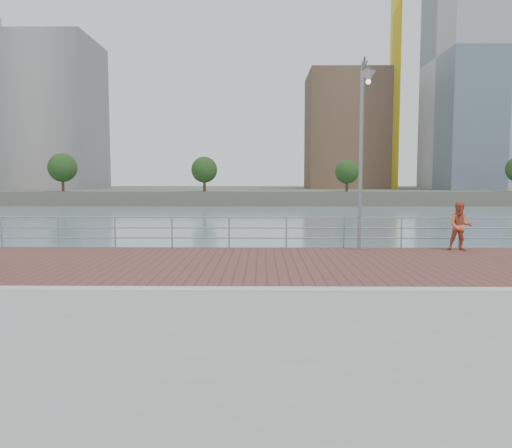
{
  "coord_description": "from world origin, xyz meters",
  "views": [
    {
      "loc": [
        0.16,
        -10.75,
        2.41
      ],
      "look_at": [
        0.0,
        2.0,
        1.3
      ],
      "focal_mm": 35.0,
      "sensor_mm": 36.0,
      "label": 1
    }
  ],
  "objects": [
    {
      "name": "shoreline_trees",
      "position": [
        16.82,
        77.0,
        4.48
      ],
      "size": [
        170.16,
        5.18,
        6.9
      ],
      "color": "#473323",
      "rests_on": "far_shore"
    },
    {
      "name": "guardrail",
      "position": [
        0.0,
        7.0,
        0.69
      ],
      "size": [
        39.06,
        0.06,
        1.13
      ],
      "color": "#8C9EA8",
      "rests_on": "brick_lane"
    },
    {
      "name": "street_lamp",
      "position": [
        3.53,
        6.05,
        4.41
      ],
      "size": [
        0.45,
        1.32,
        6.2
      ],
      "color": "gray",
      "rests_on": "brick_lane"
    },
    {
      "name": "skyline",
      "position": [
        31.04,
        104.72,
        25.21
      ],
      "size": [
        233.0,
        41.0,
        70.52
      ],
      "color": "#ADA38E",
      "rests_on": "far_shore"
    },
    {
      "name": "brick_lane",
      "position": [
        0.0,
        3.6,
        0.01
      ],
      "size": [
        40.0,
        6.8,
        0.02
      ],
      "primitive_type": "cube",
      "color": "brown",
      "rests_on": "seawall"
    },
    {
      "name": "water",
      "position": [
        0.0,
        0.0,
        -2.0
      ],
      "size": [
        400.0,
        400.0,
        0.0
      ],
      "primitive_type": "plane",
      "color": "slate",
      "rests_on": "ground"
    },
    {
      "name": "curb",
      "position": [
        0.0,
        0.0,
        0.03
      ],
      "size": [
        40.0,
        0.4,
        0.06
      ],
      "primitive_type": "cube",
      "color": "#B7B5AD",
      "rests_on": "seawall"
    },
    {
      "name": "tower_crane",
      "position": [
        27.36,
        104.0,
        33.5
      ],
      "size": [
        47.0,
        2.0,
        50.7
      ],
      "color": "gold",
      "rests_on": "far_shore"
    },
    {
      "name": "bystander",
      "position": [
        6.94,
        6.3,
        0.86
      ],
      "size": [
        0.94,
        0.8,
        1.68
      ],
      "primitive_type": "imported",
      "rotation": [
        0.0,
        0.0,
        -0.22
      ],
      "color": "#CD5C3C",
      "rests_on": "brick_lane"
    },
    {
      "name": "far_shore",
      "position": [
        0.0,
        122.5,
        -0.75
      ],
      "size": [
        320.0,
        95.0,
        2.5
      ],
      "primitive_type": "cube",
      "color": "#4C5142",
      "rests_on": "ground"
    }
  ]
}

